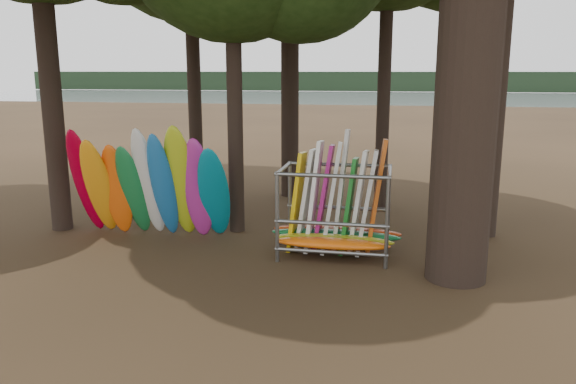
# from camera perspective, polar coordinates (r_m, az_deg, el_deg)

# --- Properties ---
(ground) EXTENTS (120.00, 120.00, 0.00)m
(ground) POSITION_cam_1_polar(r_m,az_deg,el_deg) (12.48, -4.12, -7.63)
(ground) COLOR #47331E
(ground) RESTS_ON ground
(lake) EXTENTS (160.00, 160.00, 0.00)m
(lake) POSITION_cam_1_polar(r_m,az_deg,el_deg) (71.51, 8.53, 8.71)
(lake) COLOR gray
(lake) RESTS_ON ground
(far_shore) EXTENTS (160.00, 4.00, 4.00)m
(far_shore) POSITION_cam_1_polar(r_m,az_deg,el_deg) (121.38, 9.64, 11.02)
(far_shore) COLOR black
(far_shore) RESTS_ON ground
(kayak_row) EXTENTS (4.36, 1.72, 3.09)m
(kayak_row) POSITION_cam_1_polar(r_m,az_deg,el_deg) (14.67, -13.72, 0.54)
(kayak_row) COLOR #B10020
(kayak_row) RESTS_ON ground
(storage_rack) EXTENTS (3.12, 1.54, 2.93)m
(storage_rack) POSITION_cam_1_polar(r_m,az_deg,el_deg) (13.07, 4.80, -2.24)
(storage_rack) COLOR slate
(storage_rack) RESTS_ON ground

